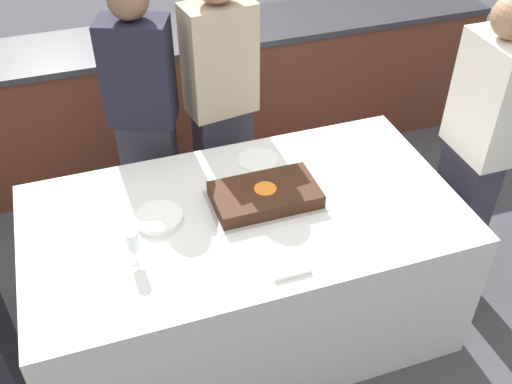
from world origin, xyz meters
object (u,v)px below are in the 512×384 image
(plate_stack, at_px, (159,218))
(person_seated_right, at_px, (476,150))
(wine_glass, at_px, (132,241))
(cake, at_px, (265,195))
(person_cutting_cake, at_px, (222,104))
(person_standing_back, at_px, (145,125))

(plate_stack, bearing_deg, person_seated_right, -2.14)
(wine_glass, bearing_deg, person_seated_right, 4.90)
(cake, height_order, person_seated_right, person_seated_right)
(person_cutting_cake, bearing_deg, plate_stack, 45.88)
(person_seated_right, bearing_deg, cake, -92.11)
(person_standing_back, bearing_deg, cake, 142.45)
(plate_stack, bearing_deg, cake, -2.22)
(cake, xyz_separation_m, wine_glass, (-0.63, -0.19, 0.07))
(plate_stack, relative_size, person_standing_back, 0.13)
(plate_stack, relative_size, person_seated_right, 0.13)
(wine_glass, xyz_separation_m, person_cutting_cake, (0.63, 0.89, 0.00))
(person_cutting_cake, bearing_deg, wine_glass, 46.08)
(cake, bearing_deg, wine_glass, -163.42)
(plate_stack, height_order, wine_glass, wine_glass)
(plate_stack, distance_m, person_seated_right, 1.57)
(plate_stack, xyz_separation_m, person_seated_right, (1.57, -0.06, 0.05))
(cake, distance_m, wine_glass, 0.66)
(person_seated_right, bearing_deg, wine_glass, -85.10)
(person_cutting_cake, distance_m, person_standing_back, 0.42)
(wine_glass, height_order, person_standing_back, person_standing_back)
(plate_stack, bearing_deg, person_standing_back, 84.09)
(person_cutting_cake, relative_size, person_seated_right, 1.03)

